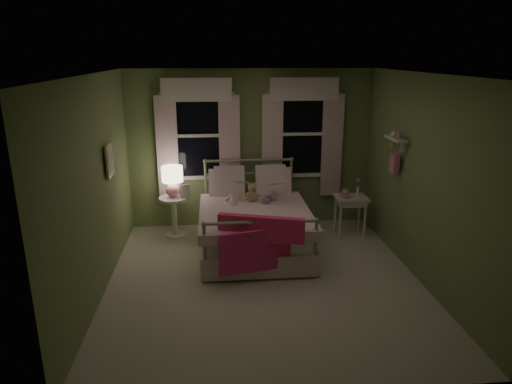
{
  "coord_description": "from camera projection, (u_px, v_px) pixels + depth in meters",
  "views": [
    {
      "loc": [
        -0.61,
        -5.29,
        2.83
      ],
      "look_at": [
        -0.05,
        0.67,
        1.0
      ],
      "focal_mm": 32.0,
      "sensor_mm": 36.0,
      "label": 1
    }
  ],
  "objects": [
    {
      "name": "wall_shelf",
      "position": [
        395.0,
        151.0,
        6.31
      ],
      "size": [
        0.15,
        0.5,
        0.6
      ],
      "color": "white",
      "rests_on": "room_shell"
    },
    {
      "name": "window_left",
      "position": [
        198.0,
        132.0,
        7.3
      ],
      "size": [
        1.34,
        0.13,
        1.96
      ],
      "color": "black",
      "rests_on": "room_shell"
    },
    {
      "name": "child_right",
      "position": [
        269.0,
        181.0,
        7.03
      ],
      "size": [
        0.42,
        0.38,
        0.72
      ],
      "primitive_type": "imported",
      "rotation": [
        0.0,
        0.0,
        2.79
      ],
      "color": "#F7D1DD",
      "rests_on": "bed"
    },
    {
      "name": "bed",
      "position": [
        254.0,
        225.0,
        6.77
      ],
      "size": [
        1.58,
        2.04,
        1.18
      ],
      "color": "white",
      "rests_on": "ground"
    },
    {
      "name": "book_nightstand",
      "position": [
        180.0,
        198.0,
        7.11
      ],
      "size": [
        0.18,
        0.24,
        0.02
      ],
      "primitive_type": "imported",
      "rotation": [
        0.0,
        0.0,
        0.08
      ],
      "color": "beige",
      "rests_on": "nightstand_left"
    },
    {
      "name": "bud_vase",
      "position": [
        358.0,
        187.0,
        7.24
      ],
      "size": [
        0.06,
        0.06,
        0.28
      ],
      "color": "white",
      "rests_on": "nightstand_right"
    },
    {
      "name": "table_lamp",
      "position": [
        172.0,
        179.0,
        7.09
      ],
      "size": [
        0.33,
        0.33,
        0.49
      ],
      "color": "#D77F87",
      "rests_on": "nightstand_left"
    },
    {
      "name": "room_shell",
      "position": [
        265.0,
        184.0,
        5.54
      ],
      "size": [
        4.2,
        4.2,
        4.2
      ],
      "color": "beige",
      "rests_on": "ground"
    },
    {
      "name": "framed_picture",
      "position": [
        110.0,
        161.0,
        5.87
      ],
      "size": [
        0.03,
        0.32,
        0.42
      ],
      "color": "beige",
      "rests_on": "room_shell"
    },
    {
      "name": "nightstand_right",
      "position": [
        351.0,
        202.0,
        7.25
      ],
      "size": [
        0.5,
        0.4,
        0.64
      ],
      "color": "white",
      "rests_on": "ground"
    },
    {
      "name": "child_left",
      "position": [
        233.0,
        182.0,
        6.98
      ],
      "size": [
        0.28,
        0.19,
        0.73
      ],
      "primitive_type": "imported",
      "rotation": [
        0.0,
        0.0,
        3.07
      ],
      "color": "#F7D1DD",
      "rests_on": "bed"
    },
    {
      "name": "pink_toy",
      "position": [
        345.0,
        193.0,
        7.19
      ],
      "size": [
        0.14,
        0.19,
        0.14
      ],
      "color": "pink",
      "rests_on": "nightstand_right"
    },
    {
      "name": "window_right",
      "position": [
        303.0,
        130.0,
        7.45
      ],
      "size": [
        1.34,
        0.13,
        1.96
      ],
      "color": "black",
      "rests_on": "room_shell"
    },
    {
      "name": "book_left",
      "position": [
        234.0,
        185.0,
        6.74
      ],
      "size": [
        0.22,
        0.17,
        0.26
      ],
      "primitive_type": "imported",
      "rotation": [
        1.22,
        0.0,
        -0.28
      ],
      "color": "beige",
      "rests_on": "child_left"
    },
    {
      "name": "book_right",
      "position": [
        271.0,
        186.0,
        6.8
      ],
      "size": [
        0.2,
        0.12,
        0.26
      ],
      "primitive_type": "imported",
      "rotation": [
        1.22,
        0.0,
        0.03
      ],
      "color": "beige",
      "rests_on": "child_right"
    },
    {
      "name": "nightstand_left",
      "position": [
        174.0,
        211.0,
        7.25
      ],
      "size": [
        0.46,
        0.46,
        0.65
      ],
      "color": "white",
      "rests_on": "ground"
    },
    {
      "name": "teddy_bear",
      "position": [
        252.0,
        193.0,
        6.9
      ],
      "size": [
        0.23,
        0.19,
        0.31
      ],
      "color": "tan",
      "rests_on": "bed"
    },
    {
      "name": "pink_throw",
      "position": [
        261.0,
        237.0,
        5.72
      ],
      "size": [
        1.08,
        0.42,
        0.71
      ],
      "color": "#F32F71",
      "rests_on": "bed"
    }
  ]
}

